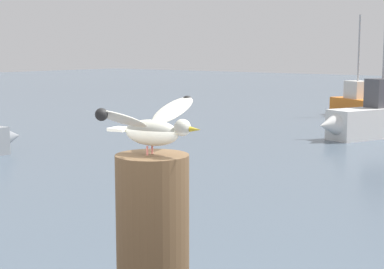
% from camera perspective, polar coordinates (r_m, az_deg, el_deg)
% --- Properties ---
extents(seagull, '(0.39, 0.65, 0.21)m').
position_cam_1_polar(seagull, '(2.33, -3.69, 0.90)').
color(seagull, '#C66960').
rests_on(seagull, mooring_post).
extents(boat_orange, '(4.25, 2.98, 4.26)m').
position_cam_1_polar(boat_orange, '(25.64, 16.48, 2.47)').
color(boat_orange, orange).
rests_on(boat_orange, ground_plane).
extents(boat_white, '(2.09, 3.68, 4.33)m').
position_cam_1_polar(boat_white, '(19.97, 15.90, 1.48)').
color(boat_white, silver).
rests_on(boat_white, ground_plane).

